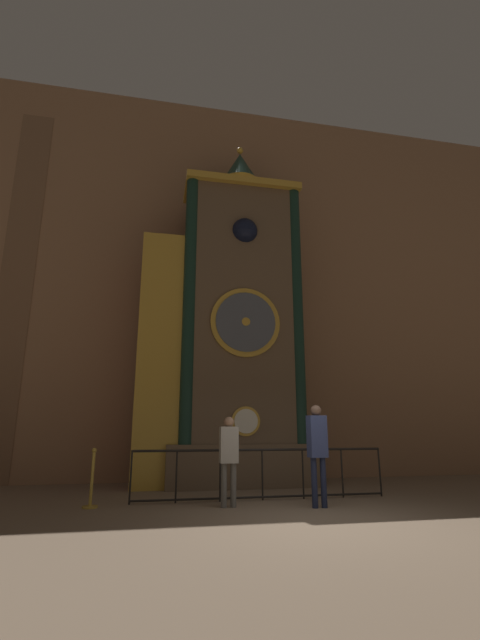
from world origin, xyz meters
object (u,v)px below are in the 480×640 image
(visitor_near, at_px, (229,452))
(visitor_far, at_px, (317,445))
(clock_tower, at_px, (227,326))
(stanchion_post, at_px, (91,488))

(visitor_near, height_order, visitor_far, visitor_far)
(clock_tower, xyz_separation_m, stanchion_post, (-2.94, -2.53, -3.81))
(visitor_far, bearing_deg, clock_tower, 104.28)
(visitor_near, distance_m, stanchion_post, 2.61)
(clock_tower, xyz_separation_m, visitor_near, (-0.45, -2.98, -3.18))
(stanchion_post, bearing_deg, visitor_near, -10.19)
(visitor_near, xyz_separation_m, visitor_far, (1.63, -0.37, 0.14))
(clock_tower, height_order, visitor_far, clock_tower)
(visitor_near, bearing_deg, visitor_far, -12.64)
(visitor_near, relative_size, stanchion_post, 1.54)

